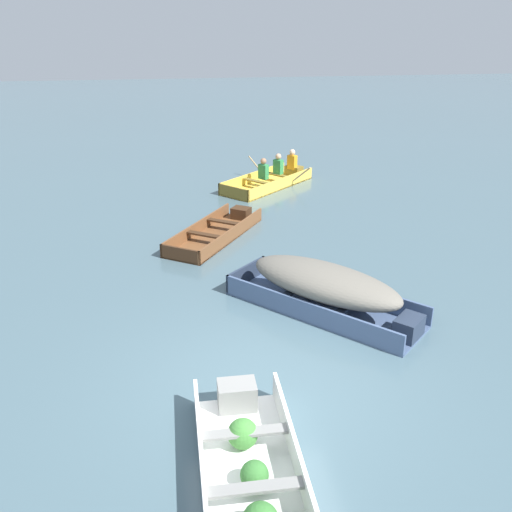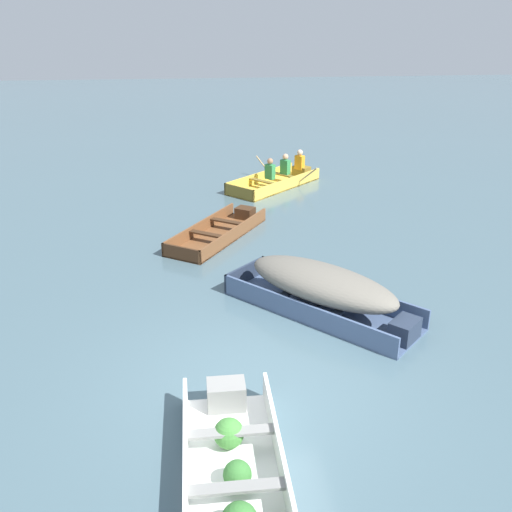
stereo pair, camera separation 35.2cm
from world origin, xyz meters
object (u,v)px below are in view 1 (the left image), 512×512
object	(u,v)px
skiff_slate_blue_near_moored	(326,286)
skiff_wooden_brown_mid_moored	(218,232)
rowboat_yellow_with_crew	(272,178)
dinghy_white_foreground	(249,464)

from	to	relation	value
skiff_slate_blue_near_moored	skiff_wooden_brown_mid_moored	bearing A→B (deg)	112.28
skiff_slate_blue_near_moored	rowboat_yellow_with_crew	world-z (taller)	rowboat_yellow_with_crew
skiff_slate_blue_near_moored	skiff_wooden_brown_mid_moored	distance (m)	4.27
skiff_wooden_brown_mid_moored	rowboat_yellow_with_crew	world-z (taller)	rowboat_yellow_with_crew
dinghy_white_foreground	skiff_wooden_brown_mid_moored	bearing A→B (deg)	88.23
dinghy_white_foreground	skiff_wooden_brown_mid_moored	xyz separation A→B (m)	(0.24, 7.67, -0.06)
skiff_slate_blue_near_moored	rowboat_yellow_with_crew	xyz separation A→B (m)	(0.37, 8.01, -0.28)
dinghy_white_foreground	skiff_slate_blue_near_moored	xyz separation A→B (m)	(1.85, 3.73, 0.32)
skiff_slate_blue_near_moored	skiff_wooden_brown_mid_moored	world-z (taller)	skiff_slate_blue_near_moored
skiff_wooden_brown_mid_moored	rowboat_yellow_with_crew	xyz separation A→B (m)	(1.99, 4.07, 0.10)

